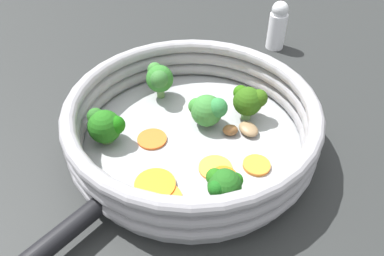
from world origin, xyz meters
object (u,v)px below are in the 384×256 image
object	(u,v)px
carrot_slice_6	(257,165)
mushroom_piece_1	(248,129)
broccoli_floret_0	(207,110)
carrot_slice_2	(224,177)
carrot_slice_4	(215,168)
broccoli_floret_4	(249,100)
mushroom_piece_0	(230,130)
carrot_slice_0	(205,108)
carrot_slice_7	(250,103)
salt_shaker	(278,26)
broccoli_floret_1	(224,185)
broccoli_floret_2	(159,78)
carrot_slice_1	(155,185)
skillet	(192,141)
carrot_slice_3	(162,199)
broccoli_floret_3	(105,126)
carrot_slice_5	(152,139)

from	to	relation	value
carrot_slice_6	mushroom_piece_1	world-z (taller)	mushroom_piece_1
broccoli_floret_0	mushroom_piece_1	distance (m)	0.06
carrot_slice_2	carrot_slice_4	size ratio (longest dim) A/B	0.77
broccoli_floret_4	mushroom_piece_0	xyz separation A→B (m)	(0.04, -0.02, -0.02)
carrot_slice_0	carrot_slice_7	bearing A→B (deg)	111.71
mushroom_piece_0	salt_shaker	world-z (taller)	salt_shaker
broccoli_floret_1	salt_shaker	size ratio (longest dim) A/B	0.51
carrot_slice_0	broccoli_floret_4	bearing A→B (deg)	86.26
broccoli_floret_2	mushroom_piece_0	bearing A→B (deg)	61.44
broccoli_floret_4	carrot_slice_2	bearing A→B (deg)	-7.55
carrot_slice_1	broccoli_floret_0	world-z (taller)	broccoli_floret_0
broccoli_floret_2	salt_shaker	xyz separation A→B (m)	(-0.21, 0.16, -0.01)
broccoli_floret_2	mushroom_piece_0	world-z (taller)	broccoli_floret_2
carrot_slice_7	broccoli_floret_2	world-z (taller)	broccoli_floret_2
mushroom_piece_0	broccoli_floret_0	bearing A→B (deg)	-111.44
carrot_slice_1	mushroom_piece_0	world-z (taller)	mushroom_piece_0
broccoli_floret_0	salt_shaker	size ratio (longest dim) A/B	0.61
carrot_slice_4	carrot_slice_1	bearing A→B (deg)	-57.44
skillet	broccoli_floret_4	size ratio (longest dim) A/B	6.17
broccoli_floret_0	broccoli_floret_4	xyz separation A→B (m)	(-0.03, 0.05, 0.00)
carrot_slice_7	mushroom_piece_0	distance (m)	0.07
carrot_slice_3	salt_shaker	size ratio (longest dim) A/B	0.53
broccoli_floret_1	carrot_slice_3	bearing A→B (deg)	-78.68
mushroom_piece_0	broccoli_floret_4	bearing A→B (deg)	155.38
carrot_slice_4	broccoli_floret_0	size ratio (longest dim) A/B	0.76
carrot_slice_1	carrot_slice_0	bearing A→B (deg)	168.13
carrot_slice_1	mushroom_piece_0	bearing A→B (deg)	145.18
carrot_slice_7	broccoli_floret_2	xyz separation A→B (m)	(0.01, -0.13, 0.03)
carrot_slice_1	salt_shaker	world-z (taller)	salt_shaker
carrot_slice_6	broccoli_floret_3	bearing A→B (deg)	-92.03
carrot_slice_3	broccoli_floret_4	size ratio (longest dim) A/B	0.97
carrot_slice_0	mushroom_piece_1	world-z (taller)	mushroom_piece_1
skillet	broccoli_floret_2	size ratio (longest dim) A/B	5.69
carrot_slice_0	broccoli_floret_2	world-z (taller)	broccoli_floret_2
carrot_slice_3	broccoli_floret_0	world-z (taller)	broccoli_floret_0
carrot_slice_1	broccoli_floret_0	bearing A→B (deg)	161.38
carrot_slice_7	broccoli_floret_2	distance (m)	0.14
carrot_slice_0	broccoli_floret_0	size ratio (longest dim) A/B	0.75
carrot_slice_0	mushroom_piece_1	distance (m)	0.07
carrot_slice_5	carrot_slice_4	bearing A→B (deg)	69.58
carrot_slice_5	salt_shaker	xyz separation A→B (m)	(-0.30, 0.15, 0.03)
carrot_slice_2	broccoli_floret_4	xyz separation A→B (m)	(-0.12, 0.02, 0.03)
mushroom_piece_1	broccoli_floret_3	bearing A→B (deg)	-73.53
carrot_slice_0	carrot_slice_6	bearing A→B (deg)	40.46
carrot_slice_7	mushroom_piece_1	world-z (taller)	mushroom_piece_1
carrot_slice_3	salt_shaker	xyz separation A→B (m)	(-0.39, 0.11, 0.03)
mushroom_piece_0	carrot_slice_5	bearing A→B (deg)	-72.23
skillet	broccoli_floret_4	distance (m)	0.09
broccoli_floret_3	mushroom_piece_1	distance (m)	0.19
carrot_slice_5	broccoli_floret_4	bearing A→B (deg)	121.50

